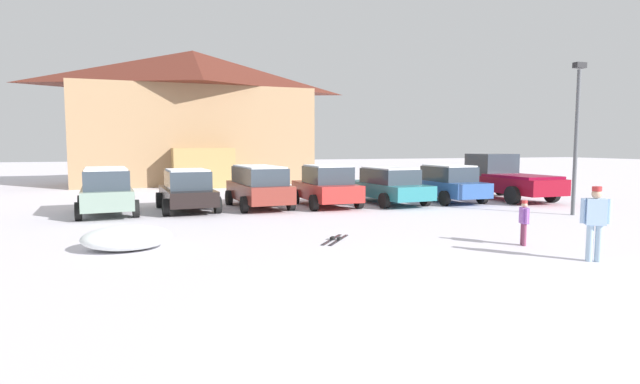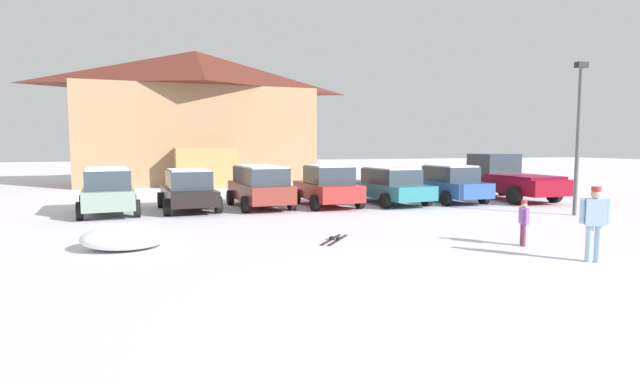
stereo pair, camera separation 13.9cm
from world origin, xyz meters
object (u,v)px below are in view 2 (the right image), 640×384
(parked_maroon_van, at_px, (260,185))
(lamp_post, at_px, (578,130))
(parked_black_sedan, at_px, (188,190))
(parked_grey_wagon, at_px, (108,189))
(pickup_truck, at_px, (505,178))
(skier_child_in_purple_jacket, at_px, (524,220))
(ski_lodge, at_px, (197,116))
(plowed_snow_pile, at_px, (127,237))
(parked_red_sedan, at_px, (327,186))
(parked_blue_hatchback, at_px, (448,183))
(pair_of_skis, at_px, (335,239))
(skier_adult_in_blue_parka, at_px, (595,220))
(parked_teal_hatchback, at_px, (389,185))

(parked_maroon_van, xyz_separation_m, lamp_post, (10.61, -5.72, 2.18))
(parked_black_sedan, relative_size, lamp_post, 0.78)
(parked_grey_wagon, xyz_separation_m, pickup_truck, (17.51, -0.02, 0.06))
(lamp_post, bearing_deg, parked_grey_wagon, 161.61)
(pickup_truck, xyz_separation_m, skier_child_in_purple_jacket, (-6.81, -9.49, -0.34))
(ski_lodge, relative_size, plowed_snow_pile, 7.44)
(parked_red_sedan, distance_m, parked_blue_hatchback, 5.81)
(parked_maroon_van, xyz_separation_m, pair_of_skis, (0.61, -7.63, -0.91))
(parked_red_sedan, distance_m, pair_of_skis, 7.57)
(parked_maroon_van, distance_m, plowed_snow_pile, 8.58)
(parked_black_sedan, xyz_separation_m, lamp_post, (13.46, -5.65, 2.29))
(parked_red_sedan, relative_size, skier_adult_in_blue_parka, 2.45)
(pickup_truck, distance_m, skier_adult_in_blue_parka, 13.19)
(pair_of_skis, bearing_deg, lamp_post, 10.79)
(skier_adult_in_blue_parka, bearing_deg, parked_blue_hatchback, 73.32)
(lamp_post, bearing_deg, parked_black_sedan, 157.23)
(parked_teal_hatchback, xyz_separation_m, pickup_truck, (6.10, 0.05, 0.18))
(parked_teal_hatchback, relative_size, skier_child_in_purple_jacket, 4.25)
(parked_black_sedan, distance_m, pair_of_skis, 8.35)
(plowed_snow_pile, bearing_deg, parked_blue_hatchback, 26.90)
(parked_grey_wagon, height_order, lamp_post, lamp_post)
(parked_teal_hatchback, bearing_deg, pickup_truck, 0.46)
(parked_maroon_van, xyz_separation_m, parked_blue_hatchback, (8.60, -0.41, -0.09))
(parked_maroon_van, bearing_deg, pickup_truck, -1.46)
(parked_teal_hatchback, relative_size, pickup_truck, 0.87)
(parked_grey_wagon, distance_m, pickup_truck, 17.51)
(parked_blue_hatchback, distance_m, plowed_snow_pile, 14.91)
(parked_maroon_van, relative_size, plowed_snow_pile, 2.13)
(skier_adult_in_blue_parka, bearing_deg, parked_maroon_van, 113.88)
(parked_grey_wagon, height_order, parked_teal_hatchback, parked_grey_wagon)
(parked_teal_hatchback, bearing_deg, skier_adult_in_blue_parka, -92.33)
(pickup_truck, height_order, pair_of_skis, pickup_truck)
(pair_of_skis, xyz_separation_m, lamp_post, (10.00, 1.91, 3.09))
(skier_adult_in_blue_parka, bearing_deg, parked_teal_hatchback, 87.67)
(parked_teal_hatchback, relative_size, skier_adult_in_blue_parka, 2.97)
(parked_maroon_van, relative_size, skier_child_in_purple_jacket, 3.92)
(parked_teal_hatchback, distance_m, parked_blue_hatchback, 2.93)
(parked_maroon_van, relative_size, pickup_truck, 0.80)
(pair_of_skis, bearing_deg, pickup_truck, 33.31)
(skier_child_in_purple_jacket, bearing_deg, parked_red_sedan, 103.04)
(parked_teal_hatchback, xyz_separation_m, skier_adult_in_blue_parka, (-0.46, -11.40, 0.13))
(parked_grey_wagon, xyz_separation_m, pair_of_skis, (6.36, -7.34, -0.91))
(pickup_truck, bearing_deg, parked_grey_wagon, 179.95)
(parked_blue_hatchback, xyz_separation_m, skier_adult_in_blue_parka, (-3.40, -11.33, 0.10))
(parked_grey_wagon, bearing_deg, plowed_snow_pile, -81.24)
(skier_child_in_purple_jacket, xyz_separation_m, pair_of_skis, (-4.35, 2.17, -0.64))
(plowed_snow_pile, bearing_deg, skier_child_in_purple_jacket, -15.32)
(parked_black_sedan, xyz_separation_m, skier_adult_in_blue_parka, (8.05, -11.67, 0.12))
(parked_maroon_van, height_order, plowed_snow_pile, parked_maroon_van)
(ski_lodge, relative_size, parked_blue_hatchback, 3.53)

